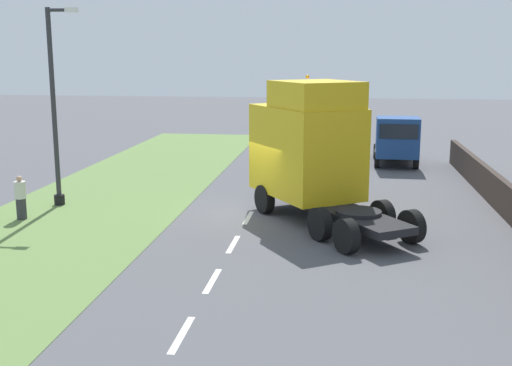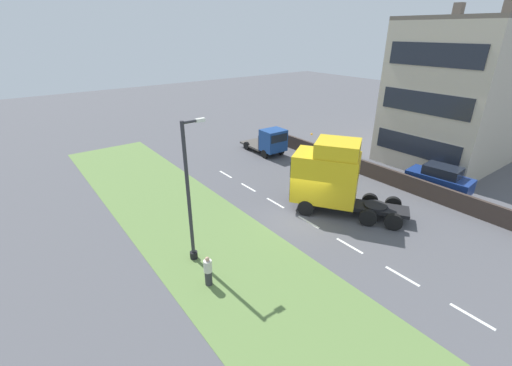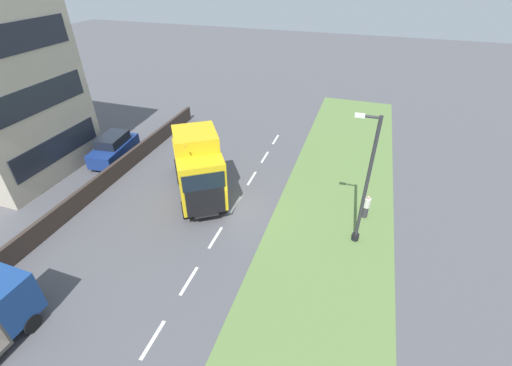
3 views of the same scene
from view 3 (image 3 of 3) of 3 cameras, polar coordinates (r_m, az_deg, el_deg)
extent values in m
plane|color=#515156|center=(21.19, -4.07, -4.68)|extent=(120.00, 120.00, 0.00)
cube|color=#607F42|center=(20.17, 12.17, -7.83)|extent=(7.00, 44.00, 0.01)
cube|color=white|center=(29.50, 3.27, 7.25)|extent=(0.16, 1.80, 0.00)
cube|color=white|center=(26.77, 1.47, 4.35)|extent=(0.16, 1.80, 0.00)
cube|color=white|center=(24.16, -0.71, 0.80)|extent=(0.16, 1.80, 0.00)
cube|color=white|center=(21.70, -3.39, -3.58)|extent=(0.16, 1.80, 0.00)
cube|color=white|center=(19.47, -6.77, -9.01)|extent=(0.16, 1.80, 0.00)
cube|color=white|center=(17.53, -11.11, -15.69)|extent=(0.16, 1.80, 0.00)
cube|color=white|center=(16.00, -16.80, -23.70)|extent=(0.16, 1.80, 0.00)
cube|color=#382D28|center=(25.13, -23.60, 0.74)|extent=(0.25, 24.00, 1.23)
cube|color=#1E232D|center=(26.80, -30.14, 5.15)|extent=(0.08, 7.02, 1.62)
cube|color=#1E232D|center=(25.59, -32.37, 11.94)|extent=(0.08, 7.02, 1.62)
cube|color=#1E232D|center=(24.82, -34.90, 19.26)|extent=(0.08, 7.02, 1.62)
cube|color=black|center=(22.87, -9.55, 0.16)|extent=(5.18, 6.84, 0.24)
cube|color=gold|center=(20.60, -9.39, 1.60)|extent=(4.34, 4.75, 3.09)
cube|color=black|center=(19.31, -8.40, -3.20)|extent=(1.85, 1.25, 1.73)
cube|color=black|center=(18.53, -8.74, 0.16)|extent=(1.96, 1.32, 0.99)
cube|color=gold|center=(20.16, -10.13, 7.28)|extent=(3.46, 3.51, 0.90)
sphere|color=orange|center=(18.29, -11.79, 6.02)|extent=(0.14, 0.14, 0.14)
cylinder|color=black|center=(24.16, -10.10, 2.59)|extent=(1.95, 1.95, 0.12)
cylinder|color=black|center=(20.99, -5.42, -3.39)|extent=(0.84, 1.04, 1.04)
cylinder|color=black|center=(20.84, -11.81, -4.39)|extent=(0.84, 1.04, 1.04)
cylinder|color=black|center=(24.12, -7.15, 1.90)|extent=(0.84, 1.04, 1.04)
cylinder|color=black|center=(23.98, -12.71, 1.07)|extent=(0.84, 1.04, 1.04)
cylinder|color=black|center=(25.36, -7.70, 3.57)|extent=(0.84, 1.04, 1.04)
cylinder|color=black|center=(25.23, -12.99, 2.79)|extent=(0.84, 1.04, 1.04)
cube|color=navy|center=(17.83, -36.54, -15.25)|extent=(2.14, 1.82, 1.97)
cube|color=black|center=(17.85, -34.79, -12.59)|extent=(1.83, 0.10, 0.71)
cylinder|color=black|center=(17.97, -33.33, -18.96)|extent=(0.26, 0.81, 0.80)
cube|color=navy|center=(28.19, -22.55, 5.03)|extent=(2.35, 4.53, 1.03)
cube|color=black|center=(27.90, -22.82, 6.68)|extent=(1.85, 2.55, 0.69)
cylinder|color=black|center=(26.92, -22.25, 2.58)|extent=(0.27, 0.66, 0.64)
cylinder|color=black|center=(27.91, -25.34, 2.90)|extent=(0.27, 0.66, 0.64)
cylinder|color=black|center=(28.97, -19.46, 5.45)|extent=(0.27, 0.66, 0.64)
cylinder|color=black|center=(29.89, -22.44, 5.66)|extent=(0.27, 0.66, 0.64)
cylinder|color=black|center=(19.85, 16.21, -8.62)|extent=(0.39, 0.39, 0.40)
cylinder|color=#2D2D33|center=(17.79, 17.94, -0.33)|extent=(0.18, 0.18, 7.31)
cylinder|color=#2D2D33|center=(16.16, 18.53, 10.44)|extent=(0.90, 0.13, 0.13)
cube|color=silver|center=(16.15, 16.94, 10.72)|extent=(0.44, 0.20, 0.16)
cylinder|color=#333338|center=(21.50, 17.72, -4.58)|extent=(0.34, 0.34, 0.75)
cylinder|color=beige|center=(21.10, 18.03, -3.14)|extent=(0.39, 0.39, 0.60)
sphere|color=tan|center=(20.88, 18.22, -2.27)|extent=(0.20, 0.20, 0.20)
camera|label=1|loc=(39.56, 3.74, 22.90)|focal=45.00mm
camera|label=2|loc=(29.69, 35.28, 24.15)|focal=24.00mm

